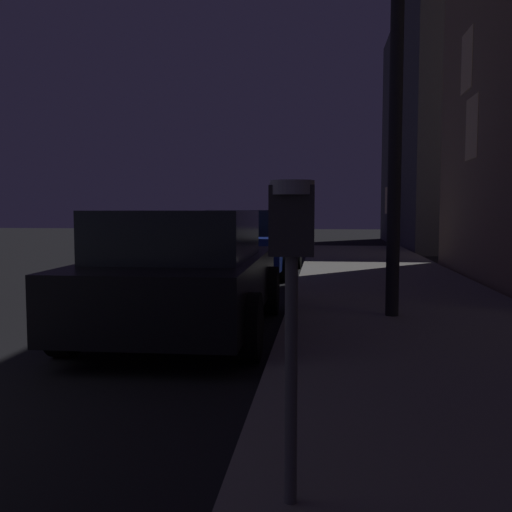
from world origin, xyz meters
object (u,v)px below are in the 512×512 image
Objects in this scene: parking_meter at (292,262)px; car_blue at (251,242)px; car_black at (184,272)px; street_lamp at (397,14)px.

car_blue is (-1.48, 10.36, -0.51)m from parking_meter.
parking_meter is 0.35× the size of car_black.
car_blue is 6.91m from street_lamp.
car_black is at bearing -89.99° from car_blue.
car_black and car_blue have the same top height.
parking_meter is 0.34× the size of car_blue.
parking_meter is 4.36m from car_black.
parking_meter reaches higher than car_black.
parking_meter is 0.26× the size of street_lamp.
car_blue is at bearing 113.24° from street_lamp.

